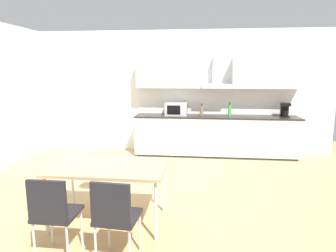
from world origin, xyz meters
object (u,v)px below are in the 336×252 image
at_px(bottle_brown, 202,110).
at_px(chair_near_left, 53,210).
at_px(dining_table, 108,170).
at_px(chair_near_right, 115,213).
at_px(coffee_maker, 285,110).
at_px(microwave, 176,109).
at_px(bottle_green, 230,110).
at_px(pendant_lamp, 105,74).

height_order(bottle_brown, chair_near_left, bottle_brown).
height_order(dining_table, chair_near_right, chair_near_right).
bearing_deg(coffee_maker, microwave, -179.36).
height_order(coffee_maker, chair_near_left, coffee_maker).
distance_m(microwave, bottle_green, 1.17).
relative_size(bottle_green, chair_near_left, 0.35).
height_order(coffee_maker, dining_table, coffee_maker).
relative_size(bottle_brown, chair_near_left, 0.30).
bearing_deg(coffee_maker, bottle_green, -177.73).
relative_size(coffee_maker, dining_table, 0.22).
bearing_deg(bottle_green, pendant_lamp, -118.40).
height_order(bottle_green, chair_near_left, bottle_green).
bearing_deg(dining_table, microwave, 80.17).
xyz_separation_m(coffee_maker, dining_table, (-2.90, -3.24, -0.36)).
relative_size(coffee_maker, pendant_lamp, 0.94).
height_order(chair_near_left, pendant_lamp, pendant_lamp).
height_order(microwave, chair_near_right, microwave).
relative_size(microwave, chair_near_right, 0.55).
distance_m(coffee_maker, chair_near_left, 5.19).
bearing_deg(bottle_brown, chair_near_right, -101.41).
bearing_deg(bottle_brown, pendant_lamp, -109.08).
xyz_separation_m(bottle_green, bottle_brown, (-0.60, 0.05, -0.02)).
bearing_deg(bottle_brown, dining_table, -109.08).
distance_m(microwave, coffee_maker, 2.35).
distance_m(bottle_green, pendant_lamp, 3.72).
distance_m(coffee_maker, bottle_brown, 1.78).
bearing_deg(bottle_green, chair_near_left, -117.08).
xyz_separation_m(bottle_brown, chair_near_right, (-0.82, -4.04, -0.48)).
relative_size(chair_near_right, chair_near_left, 1.00).
bearing_deg(coffee_maker, pendant_lamp, -131.86).
bearing_deg(dining_table, coffee_maker, 48.14).
relative_size(microwave, coffee_maker, 1.60).
bearing_deg(microwave, coffee_maker, 0.64).
bearing_deg(dining_table, chair_near_right, -68.98).
distance_m(dining_table, chair_near_left, 0.87).
bearing_deg(chair_near_right, microwave, 86.43).
distance_m(bottle_green, chair_near_right, 4.26).
xyz_separation_m(bottle_green, chair_near_left, (-2.04, -3.99, -0.50)).
distance_m(microwave, pendant_lamp, 3.36).
bearing_deg(pendant_lamp, bottle_brown, 70.92).
relative_size(dining_table, pendant_lamp, 4.34).
distance_m(chair_near_left, pendant_lamp, 1.56).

